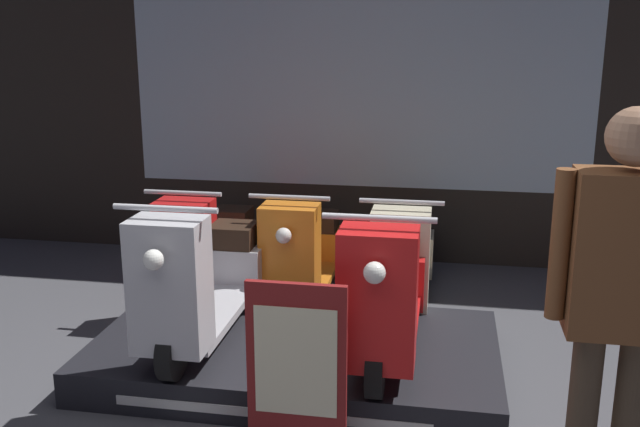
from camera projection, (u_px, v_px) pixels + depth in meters
name	position (u px, v px, depth m)	size (l,w,h in m)	color
shop_wall_back	(358.00, 87.00, 6.40)	(7.52, 0.09, 3.20)	#28231E
display_platform	(296.00, 356.00, 4.49)	(2.50, 1.39, 0.22)	black
scooter_display_left	(203.00, 281.00, 4.39)	(0.57, 1.61, 0.99)	black
scooter_display_right	(386.00, 293.00, 4.20)	(0.57, 1.61, 0.99)	black
scooter_backrow_0	(210.00, 251.00, 5.73)	(0.57, 1.61, 0.99)	black
scooter_backrow_1	(304.00, 256.00, 5.59)	(0.57, 1.61, 0.99)	black
scooter_backrow_2	(404.00, 261.00, 5.46)	(0.57, 1.61, 0.99)	black
person_right_browsing	(620.00, 287.00, 2.92)	(0.58, 0.24, 1.82)	#473828
price_sign_board	(296.00, 373.00, 3.49)	(0.50, 0.04, 0.94)	maroon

